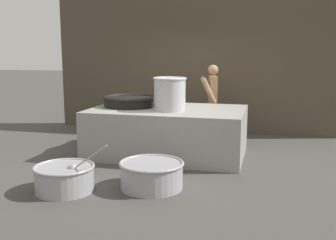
{
  "coord_description": "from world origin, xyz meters",
  "views": [
    {
      "loc": [
        1.8,
        -6.96,
        1.9
      ],
      "look_at": [
        0.0,
        0.0,
        0.65
      ],
      "focal_mm": 42.0,
      "sensor_mm": 36.0,
      "label": 1
    }
  ],
  "objects_px": {
    "giant_wok_near": "(131,101)",
    "stock_pot": "(170,93)",
    "prep_bowl_meat": "(152,174)",
    "cook": "(212,100)",
    "prep_bowl_vegetables": "(65,177)"
  },
  "relations": [
    {
      "from": "stock_pot",
      "to": "prep_bowl_vegetables",
      "type": "distance_m",
      "value": 2.47
    },
    {
      "from": "prep_bowl_meat",
      "to": "giant_wok_near",
      "type": "bearing_deg",
      "value": 117.18
    },
    {
      "from": "cook",
      "to": "stock_pot",
      "type": "bearing_deg",
      "value": 58.09
    },
    {
      "from": "stock_pot",
      "to": "cook",
      "type": "bearing_deg",
      "value": 71.96
    },
    {
      "from": "giant_wok_near",
      "to": "prep_bowl_meat",
      "type": "height_order",
      "value": "giant_wok_near"
    },
    {
      "from": "giant_wok_near",
      "to": "prep_bowl_vegetables",
      "type": "relative_size",
      "value": 0.97
    },
    {
      "from": "prep_bowl_vegetables",
      "to": "prep_bowl_meat",
      "type": "distance_m",
      "value": 1.2
    },
    {
      "from": "giant_wok_near",
      "to": "stock_pot",
      "type": "relative_size",
      "value": 1.77
    },
    {
      "from": "giant_wok_near",
      "to": "stock_pot",
      "type": "xyz_separation_m",
      "value": [
        0.86,
        -0.34,
        0.2
      ]
    },
    {
      "from": "giant_wok_near",
      "to": "prep_bowl_vegetables",
      "type": "height_order",
      "value": "giant_wok_near"
    },
    {
      "from": "prep_bowl_meat",
      "to": "stock_pot",
      "type": "bearing_deg",
      "value": 95.3
    },
    {
      "from": "prep_bowl_meat",
      "to": "prep_bowl_vegetables",
      "type": "bearing_deg",
      "value": -159.16
    },
    {
      "from": "prep_bowl_vegetables",
      "to": "prep_bowl_meat",
      "type": "bearing_deg",
      "value": 20.84
    },
    {
      "from": "cook",
      "to": "prep_bowl_meat",
      "type": "height_order",
      "value": "cook"
    },
    {
      "from": "stock_pot",
      "to": "cook",
      "type": "distance_m",
      "value": 1.72
    }
  ]
}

